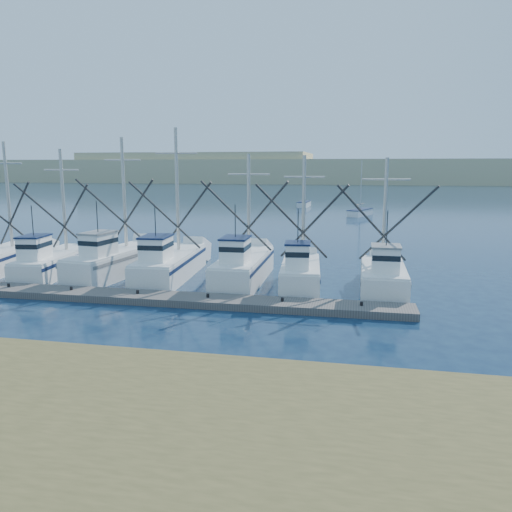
# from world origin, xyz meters

# --- Properties ---
(ground) EXTENTS (500.00, 500.00, 0.00)m
(ground) POSITION_xyz_m (0.00, 0.00, 0.00)
(ground) COLOR #0D1F3B
(ground) RESTS_ON ground
(floating_dock) EXTENTS (29.42, 1.99, 0.39)m
(floating_dock) POSITION_xyz_m (-9.75, 5.95, 0.20)
(floating_dock) COLOR #605A56
(floating_dock) RESTS_ON ground
(dune_ridge) EXTENTS (360.00, 60.00, 10.00)m
(dune_ridge) POSITION_xyz_m (0.00, 210.00, 5.00)
(dune_ridge) COLOR tan
(dune_ridge) RESTS_ON ground
(trawler_fleet) EXTENTS (29.00, 9.37, 9.78)m
(trawler_fleet) POSITION_xyz_m (-10.04, 11.08, 0.98)
(trawler_fleet) COLOR white
(trawler_fleet) RESTS_ON ground
(sailboat_near) EXTENTS (3.80, 6.26, 8.10)m
(sailboat_near) POSITION_xyz_m (2.31, 56.71, 0.49)
(sailboat_near) COLOR white
(sailboat_near) RESTS_ON ground
(sailboat_far) EXTENTS (2.01, 5.95, 8.10)m
(sailboat_far) POSITION_xyz_m (-7.60, 71.57, 0.50)
(sailboat_far) COLOR white
(sailboat_far) RESTS_ON ground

